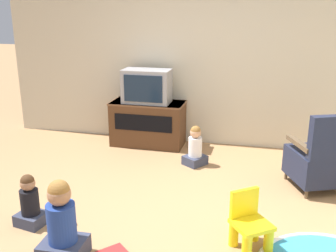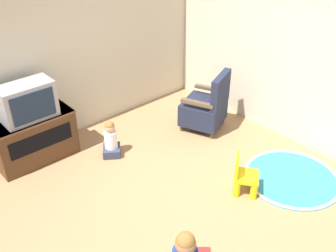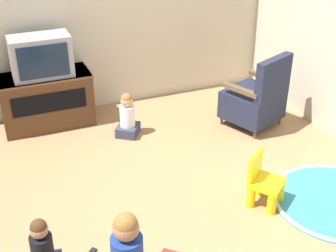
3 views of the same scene
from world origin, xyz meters
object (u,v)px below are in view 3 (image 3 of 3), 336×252
Objects in this scene: child_watching_left at (127,117)px; child_watching_center at (43,250)px; tv_cabinet at (47,99)px; black_armchair at (256,99)px; yellow_kid_chair at (264,185)px; television at (41,57)px.

child_watching_center is at bearing -179.59° from child_watching_left.
child_watching_center is (-0.44, -2.39, -0.11)m from tv_cabinet.
black_armchair reaches higher than child_watching_center.
yellow_kid_chair is 2.00m from child_watching_center.
child_watching_left is at bearing 77.45° from yellow_kid_chair.
yellow_kid_chair is 0.95× the size of child_watching_left.
television is at bearing -90.00° from tv_cabinet.
television reaches higher than tv_cabinet.
black_armchair is at bearing -22.86° from tv_cabinet.
child_watching_center is at bearing -100.55° from television.
tv_cabinet is 2.14× the size of yellow_kid_chair.
television is 2.81m from yellow_kid_chair.
television is at bearing 89.98° from child_watching_center.
television is 2.51m from black_armchair.
black_armchair is 1.79× the size of child_watching_center.
child_watching_left is at bearing 65.87° from child_watching_center.
child_watching_center is (-2.71, -1.43, -0.13)m from black_armchair.
tv_cabinet is 2.03× the size of child_watching_left.
tv_cabinet is 2.09× the size of child_watching_center.
child_watching_left is at bearing -36.44° from black_armchair.
television reaches higher than child_watching_left.
tv_cabinet is 2.46m from black_armchair.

